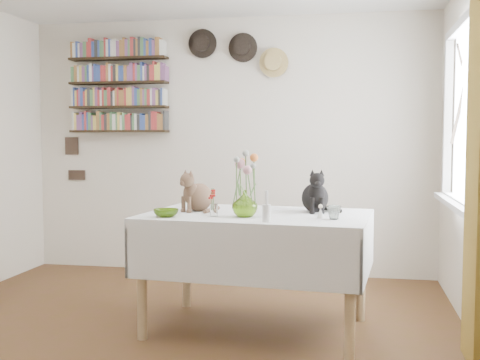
% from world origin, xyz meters
% --- Properties ---
extents(room, '(4.08, 4.58, 2.58)m').
position_xyz_m(room, '(0.00, 0.00, 1.25)').
color(room, brown).
rests_on(room, ground).
extents(window, '(0.12, 1.52, 1.32)m').
position_xyz_m(window, '(1.97, 0.80, 1.40)').
color(window, white).
rests_on(window, room).
extents(dining_table, '(1.60, 1.11, 0.81)m').
position_xyz_m(dining_table, '(0.56, 0.51, 0.61)').
color(dining_table, white).
rests_on(dining_table, room).
extents(tabby_cat, '(0.31, 0.33, 0.30)m').
position_xyz_m(tabby_cat, '(0.13, 0.59, 0.96)').
color(tabby_cat, brown).
rests_on(tabby_cat, dining_table).
extents(black_cat, '(0.25, 0.30, 0.31)m').
position_xyz_m(black_cat, '(0.95, 0.69, 0.97)').
color(black_cat, black).
rests_on(black_cat, dining_table).
extents(flower_vase, '(0.23, 0.23, 0.18)m').
position_xyz_m(flower_vase, '(0.51, 0.33, 0.90)').
color(flower_vase, '#9DCD37').
rests_on(flower_vase, dining_table).
extents(green_bowl, '(0.19, 0.19, 0.05)m').
position_xyz_m(green_bowl, '(0.00, 0.23, 0.84)').
color(green_bowl, '#9DCD37').
rests_on(green_bowl, dining_table).
extents(drinking_glass, '(0.12, 0.12, 0.09)m').
position_xyz_m(drinking_glass, '(1.09, 0.32, 0.86)').
color(drinking_glass, white).
rests_on(drinking_glass, dining_table).
extents(candlestick, '(0.05, 0.05, 0.19)m').
position_xyz_m(candlestick, '(0.69, 0.12, 0.88)').
color(candlestick, white).
rests_on(candlestick, dining_table).
extents(berry_jar, '(0.05, 0.05, 0.21)m').
position_xyz_m(berry_jar, '(0.30, 0.32, 0.91)').
color(berry_jar, white).
rests_on(berry_jar, dining_table).
extents(porcelain_figurine, '(0.05, 0.05, 0.09)m').
position_xyz_m(porcelain_figurine, '(1.01, 0.36, 0.85)').
color(porcelain_figurine, white).
rests_on(porcelain_figurine, dining_table).
extents(flower_bouquet, '(0.17, 0.13, 0.39)m').
position_xyz_m(flower_bouquet, '(0.51, 0.34, 1.15)').
color(flower_bouquet, '#4C7233').
rests_on(flower_bouquet, flower_vase).
extents(bookshelf_unit, '(1.00, 0.16, 0.91)m').
position_xyz_m(bookshelf_unit, '(-1.10, 2.16, 1.84)').
color(bookshelf_unit, black).
rests_on(bookshelf_unit, room).
extents(wall_hats, '(0.98, 0.09, 0.48)m').
position_xyz_m(wall_hats, '(0.12, 2.19, 2.17)').
color(wall_hats, black).
rests_on(wall_hats, room).
extents(wall_art_plaques, '(0.21, 0.02, 0.44)m').
position_xyz_m(wall_art_plaques, '(-1.63, 2.23, 1.12)').
color(wall_art_plaques, '#38281E').
rests_on(wall_art_plaques, room).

